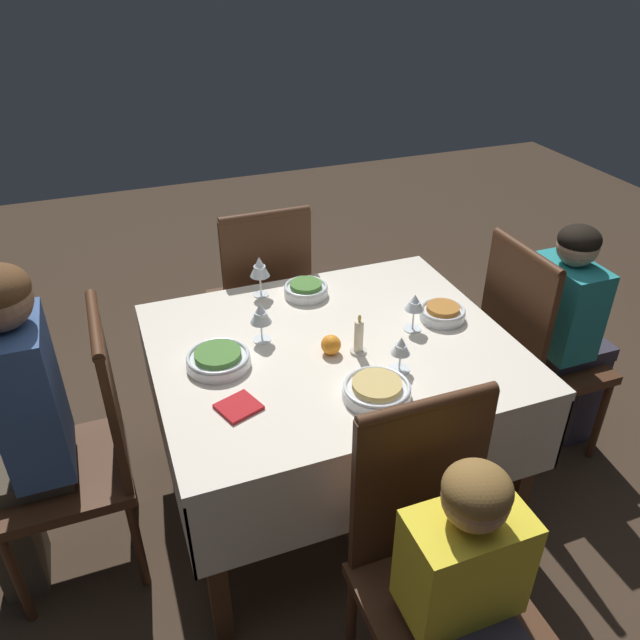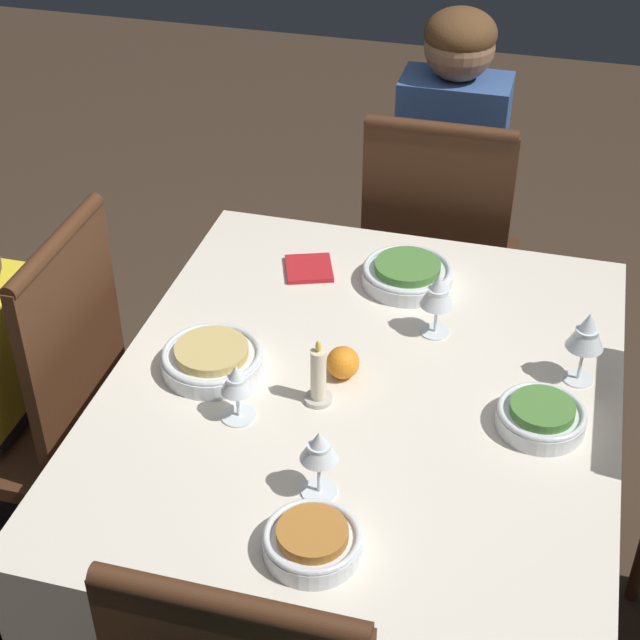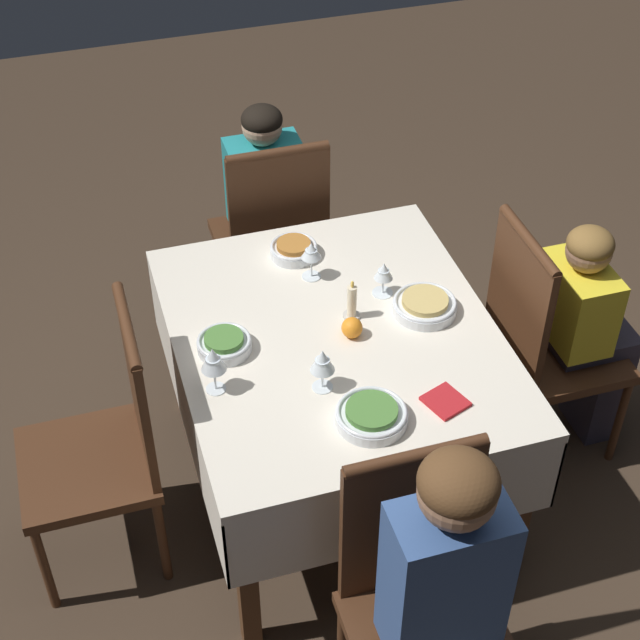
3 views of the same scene
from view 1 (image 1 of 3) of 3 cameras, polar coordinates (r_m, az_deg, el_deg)
The scene contains 20 objects.
ground_plane at distance 2.71m, azimuth 0.99°, elevation -15.47°, with size 8.00×8.00×0.00m, color #3D2D21.
dining_table at distance 2.27m, azimuth 1.14°, elevation -4.34°, with size 1.26×1.05×0.75m.
chair_west at distance 2.27m, azimuth -20.84°, elevation -10.60°, with size 0.44×0.44×1.01m.
chair_east at distance 2.73m, azimuth 18.83°, elevation -2.30°, with size 0.44×0.44×1.01m.
chair_south at distance 1.85m, azimuth 10.46°, elevation -20.73°, with size 0.44×0.44×1.01m.
chair_north at distance 2.95m, azimuth -5.32°, elevation 2.18°, with size 0.44×0.44×1.01m.
person_adult_denim at distance 2.19m, azimuth -25.87°, elevation -8.30°, with size 0.34×0.30×1.22m.
person_child_teal at distance 2.81m, azimuth 21.83°, elevation -0.83°, with size 0.33×0.30×1.06m.
person_child_yellow at distance 1.76m, azimuth 13.68°, elevation -24.87°, with size 0.30×0.33×0.98m.
bowl_west at distance 2.12m, azimuth -9.29°, elevation -3.53°, with size 0.22×0.22×0.06m.
wine_glass_west at distance 2.19m, azimuth -5.46°, elevation 0.54°, with size 0.08×0.08×0.15m.
bowl_east at distance 2.39m, azimuth 11.14°, elevation 0.68°, with size 0.17×0.17×0.06m.
wine_glass_east at distance 2.27m, azimuth 8.64°, elevation 1.47°, with size 0.07×0.07×0.15m.
bowl_south at distance 1.97m, azimuth 5.21°, elevation -6.37°, with size 0.22×0.22×0.06m.
wine_glass_south at distance 2.06m, azimuth 7.41°, elevation -2.50°, with size 0.07×0.07×0.13m.
bowl_north at distance 2.50m, azimuth -1.29°, elevation 2.83°, with size 0.18×0.18×0.06m.
wine_glass_north at distance 2.47m, azimuth -5.55°, elevation 4.77°, with size 0.08×0.08×0.17m.
candle_centerpiece at distance 2.15m, azimuth 3.56°, elevation -1.71°, with size 0.06×0.06×0.15m.
orange_fruit at distance 2.15m, azimuth 1.01°, elevation -2.27°, with size 0.07×0.07×0.07m, color orange.
napkin_red_folded at distance 1.95m, azimuth -7.45°, elevation -7.87°, with size 0.15×0.15×0.01m.
Camera 1 is at (-0.69, -1.70, 1.99)m, focal length 35.00 mm.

